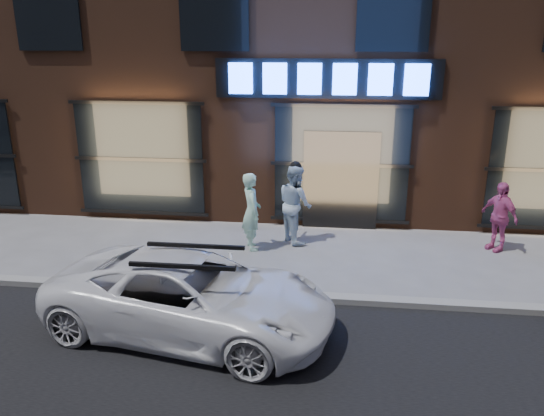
{
  "coord_description": "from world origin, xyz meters",
  "views": [
    {
      "loc": [
        -0.19,
        -8.57,
        4.52
      ],
      "look_at": [
        -1.4,
        1.6,
        1.2
      ],
      "focal_mm": 35.0,
      "sensor_mm": 36.0,
      "label": 1
    }
  ],
  "objects": [
    {
      "name": "passerby",
      "position": [
        3.45,
        2.89,
        0.78
      ],
      "size": [
        0.83,
        0.96,
        1.55
      ],
      "primitive_type": "imported",
      "rotation": [
        0.0,
        0.0,
        -0.96
      ],
      "color": "#D35796",
      "rests_on": "ground"
    },
    {
      "name": "curb",
      "position": [
        0.0,
        0.0,
        0.06
      ],
      "size": [
        60.0,
        0.25,
        0.12
      ],
      "primitive_type": "cube",
      "color": "gray",
      "rests_on": "ground"
    },
    {
      "name": "man_bowtie",
      "position": [
        -1.94,
        2.33,
        0.87
      ],
      "size": [
        0.62,
        0.74,
        1.73
      ],
      "primitive_type": "imported",
      "rotation": [
        0.0,
        0.0,
        1.96
      ],
      "color": "#C2FFDD",
      "rests_on": "ground"
    },
    {
      "name": "storefront_building",
      "position": [
        -0.0,
        7.99,
        5.15
      ],
      "size": [
        30.2,
        8.28,
        10.3
      ],
      "color": "#54301E",
      "rests_on": "ground"
    },
    {
      "name": "ground",
      "position": [
        0.0,
        0.0,
        0.0
      ],
      "size": [
        90.0,
        90.0,
        0.0
      ],
      "primitive_type": "plane",
      "color": "slate",
      "rests_on": "ground"
    },
    {
      "name": "white_suv",
      "position": [
        -2.34,
        -1.27,
        0.63
      ],
      "size": [
        4.86,
        2.88,
        1.27
      ],
      "primitive_type": "imported",
      "rotation": [
        0.0,
        0.0,
        1.39
      ],
      "color": "white",
      "rests_on": "ground"
    },
    {
      "name": "man_cap",
      "position": [
        -1.02,
        2.9,
        0.9
      ],
      "size": [
        1.04,
        1.11,
        1.81
      ],
      "primitive_type": "imported",
      "rotation": [
        0.0,
        0.0,
        2.13
      ],
      "color": "silver",
      "rests_on": "ground"
    }
  ]
}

